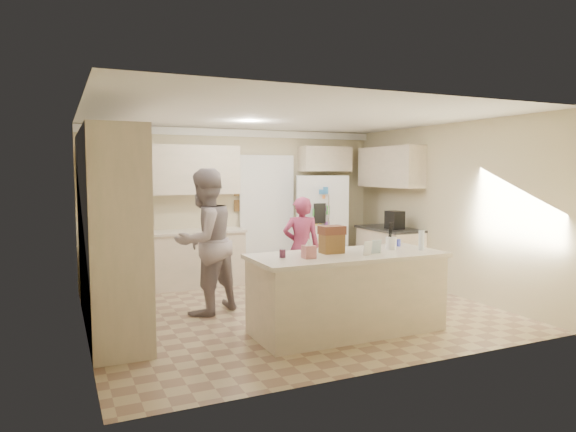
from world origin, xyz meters
name	(u,v)px	position (x,y,z in m)	size (l,w,h in m)	color
floor	(292,311)	(0.00, 0.00, -0.01)	(5.20, 4.60, 0.02)	tan
ceiling	(292,115)	(0.00, 0.00, 2.61)	(5.20, 4.60, 0.02)	white
wall_back	(236,204)	(0.00, 2.31, 1.30)	(5.20, 0.02, 2.60)	beige
wall_front	(396,234)	(0.00, -2.31, 1.30)	(5.20, 0.02, 2.60)	beige
wall_left	(82,223)	(-2.61, 0.00, 1.30)	(0.02, 4.60, 2.60)	beige
wall_right	(445,209)	(2.61, 0.00, 1.30)	(0.02, 4.60, 2.60)	beige
crown_back	(237,133)	(0.00, 2.26, 2.53)	(5.20, 0.08, 0.12)	white
pantry_bank	(109,231)	(-2.30, 0.20, 1.18)	(0.60, 2.60, 2.35)	#C4B69A
back_base_cab	(175,261)	(-1.15, 2.00, 0.44)	(2.20, 0.60, 0.88)	#C4B69A
back_countertop	(175,232)	(-1.15, 1.99, 0.90)	(2.24, 0.63, 0.04)	beige
back_upper_cab	(172,170)	(-1.15, 2.12, 1.90)	(2.20, 0.35, 0.80)	#C4B69A
doorway_opening	(266,218)	(0.55, 2.28, 1.05)	(0.90, 0.06, 2.10)	black
doorway_casing	(267,218)	(0.55, 2.24, 1.05)	(1.02, 0.03, 2.22)	white
wall_frame_upper	(238,190)	(0.02, 2.27, 1.55)	(0.15, 0.02, 0.20)	brown
wall_frame_lower	(238,206)	(0.02, 2.27, 1.28)	(0.15, 0.02, 0.20)	brown
refrigerator	(321,225)	(1.50, 1.99, 0.90)	(0.90, 0.70, 1.80)	white
fridge_seam	(330,227)	(1.50, 1.64, 0.90)	(0.01, 0.02, 1.78)	gray
fridge_dispenser	(320,213)	(1.28, 1.63, 1.15)	(0.22, 0.03, 0.35)	black
fridge_handle_l	(328,219)	(1.45, 1.62, 1.05)	(0.02, 0.02, 0.85)	silver
fridge_handle_r	(333,219)	(1.55, 1.62, 1.05)	(0.02, 0.02, 0.85)	silver
over_fridge_cab	(325,159)	(1.65, 2.12, 2.10)	(0.95, 0.35, 0.45)	#C4B69A
right_base_cab	(389,255)	(2.30, 1.00, 0.44)	(0.60, 1.20, 0.88)	#C4B69A
right_countertop	(389,229)	(2.29, 1.00, 0.90)	(0.63, 1.24, 0.04)	#2D2B28
right_upper_cab	(390,167)	(2.43, 1.20, 1.95)	(0.35, 1.50, 0.70)	#C4B69A
coffee_maker	(395,220)	(2.25, 0.80, 1.07)	(0.22, 0.28, 0.30)	black
island_base	(347,294)	(0.20, -1.10, 0.44)	(2.20, 0.90, 0.88)	#C4B69A
island_top	(347,256)	(0.20, -1.10, 0.90)	(2.28, 0.96, 0.05)	beige
utensil_crock	(391,243)	(0.85, -1.05, 1.00)	(0.13, 0.13, 0.15)	white
tissue_box	(309,252)	(-0.35, -1.20, 1.00)	(0.13, 0.13, 0.14)	#CC7876
tissue_plume	(309,242)	(-0.35, -1.20, 1.10)	(0.08, 0.08, 0.08)	white
dollhouse_body	(332,244)	(0.05, -1.00, 1.04)	(0.26, 0.18, 0.22)	brown
dollhouse_roof	(332,230)	(0.05, -1.00, 1.20)	(0.28, 0.20, 0.10)	#592D1E
jam_jar	(283,254)	(-0.60, -1.05, 0.97)	(0.07, 0.07, 0.09)	#59263F
greeting_card_a	(368,248)	(0.35, -1.30, 1.01)	(0.12, 0.01, 0.16)	white
greeting_card_b	(376,247)	(0.50, -1.25, 1.01)	(0.12, 0.01, 0.16)	silver
water_bottle	(421,240)	(1.15, -1.25, 1.04)	(0.07, 0.07, 0.24)	silver
shaker_salt	(394,243)	(1.02, -0.88, 0.97)	(0.05, 0.05, 0.09)	#3740B2
shaker_pepper	(399,243)	(1.09, -0.88, 0.97)	(0.05, 0.05, 0.09)	#3740B2
teen_boy	(205,241)	(-1.10, 0.35, 0.96)	(0.93, 0.73, 1.92)	#9B9491
teen_girl	(301,247)	(0.43, 0.60, 0.75)	(0.55, 0.36, 1.51)	#A03561
fridge_magnets	(331,227)	(1.50, 1.63, 0.90)	(0.76, 0.02, 1.44)	tan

